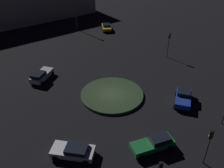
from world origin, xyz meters
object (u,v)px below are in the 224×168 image
object	(u,v)px
car_silver	(41,75)
traffic_light_northeast_near	(209,141)
car_blue	(183,97)
traffic_light_northwest	(169,40)
car_white	(74,151)
store_building	(28,0)
streetlamp_west	(75,8)
car_green	(154,143)
car_yellow	(106,27)

from	to	relation	value
car_silver	traffic_light_northeast_near	xyz separation A→B (m)	(15.56, 19.39, 2.20)
car_blue	traffic_light_northwest	world-z (taller)	traffic_light_northwest
car_white	car_blue	size ratio (longest dim) A/B	1.00
store_building	car_white	bearing A→B (deg)	74.32
car_white	traffic_light_northeast_near	xyz separation A→B (m)	(0.96, 12.70, 2.28)
streetlamp_west	traffic_light_northeast_near	bearing A→B (deg)	24.00
car_green	car_white	bearing A→B (deg)	-14.30
car_blue	traffic_light_northeast_near	size ratio (longest dim) A/B	1.07
traffic_light_northeast_near	car_yellow	bearing A→B (deg)	-22.72
store_building	car_silver	bearing A→B (deg)	72.21
store_building	car_green	bearing A→B (deg)	83.12
car_blue	car_white	bearing A→B (deg)	-38.64
car_yellow	car_blue	xyz separation A→B (m)	(27.04, 10.36, 0.07)
store_building	car_yellow	bearing A→B (deg)	116.58
car_silver	car_green	bearing A→B (deg)	-114.57
car_blue	traffic_light_northwest	size ratio (longest dim) A/B	1.02
car_silver	streetlamp_west	distance (m)	22.17
traffic_light_northwest	store_building	world-z (taller)	store_building
car_silver	streetlamp_west	bearing A→B (deg)	10.61
car_yellow	store_building	distance (m)	22.71
store_building	traffic_light_northwest	bearing A→B (deg)	105.99
car_green	traffic_light_northeast_near	distance (m)	5.42
traffic_light_northwest	car_white	bearing A→B (deg)	8.20
traffic_light_northwest	streetlamp_west	xyz separation A→B (m)	(-14.03, -17.57, 1.68)
car_silver	car_white	distance (m)	16.05
car_silver	traffic_light_northeast_near	size ratio (longest dim) A/B	1.07
traffic_light_northeast_near	streetlamp_west	world-z (taller)	streetlamp_west
traffic_light_northeast_near	streetlamp_west	distance (m)	40.73
car_yellow	streetlamp_west	world-z (taller)	streetlamp_west
car_white	traffic_light_northeast_near	world-z (taller)	traffic_light_northeast_near
car_green	traffic_light_northwest	bearing A→B (deg)	-125.49
car_green	streetlamp_west	bearing A→B (deg)	-91.99
streetlamp_west	traffic_light_northwest	bearing A→B (deg)	51.40
car_white	traffic_light_northwest	world-z (taller)	traffic_light_northwest
car_yellow	traffic_light_northeast_near	xyz separation A→B (m)	(36.92, 9.87, 2.28)
streetlamp_west	car_yellow	bearing A→B (deg)	87.86
car_yellow	streetlamp_west	distance (m)	7.84
car_silver	car_white	xyz separation A→B (m)	(14.59, 6.69, -0.07)
car_white	car_blue	world-z (taller)	car_blue
car_green	traffic_light_northeast_near	world-z (taller)	traffic_light_northeast_near
store_building	streetlamp_west	bearing A→B (deg)	106.69
car_blue	traffic_light_northeast_near	world-z (taller)	traffic_light_northeast_near
traffic_light_northwest	car_yellow	bearing A→B (deg)	-101.69
car_silver	car_blue	bearing A→B (deg)	-87.83
car_blue	car_silver	bearing A→B (deg)	-88.63
car_blue	streetlamp_west	xyz separation A→B (m)	(-27.29, -17.04, 4.04)
car_blue	streetlamp_west	bearing A→B (deg)	-130.72
car_white	store_building	bearing A→B (deg)	-59.51
car_yellow	car_blue	bearing A→B (deg)	-165.89
car_green	car_blue	bearing A→B (deg)	-143.06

